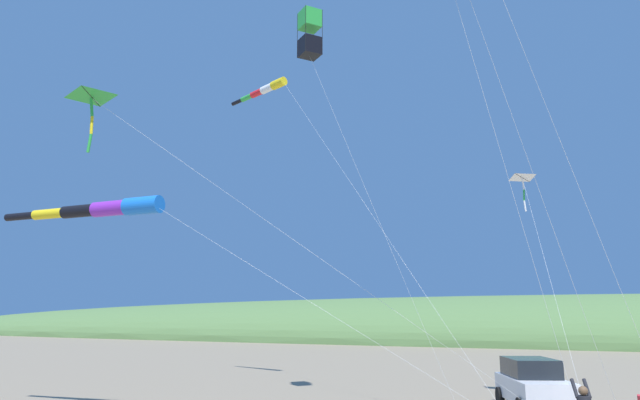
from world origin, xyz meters
The scene contains 7 objects.
dune_ridge_grassy centered at (-55.00, 0.00, 0.00)m, with size 28.00×240.00×11.66m, color #567A42.
parked_car centered at (-1.93, -2.79, 0.95)m, with size 4.67×3.23×1.85m.
kite_windsock_checkered_midright centered at (-4.93, -16.24, 15.95)m, with size 10.15×16.34×16.27m.
kite_delta_black_fish_shape centered at (-3.88, -2.76, 9.27)m, with size 8.46×2.50×9.53m.
kite_box_white_trailing centered at (1.04, -10.69, 15.38)m, with size 1.74×6.06×16.43m.
kite_windsock_small_distant centered at (5.91, -16.95, 7.32)m, with size 1.62×19.57×7.67m.
kite_delta_green_low_center centered at (8.82, -14.74, 10.30)m, with size 8.47×13.65×10.58m.
Camera 1 is at (21.76, -1.11, 3.51)m, focal length 32.15 mm.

